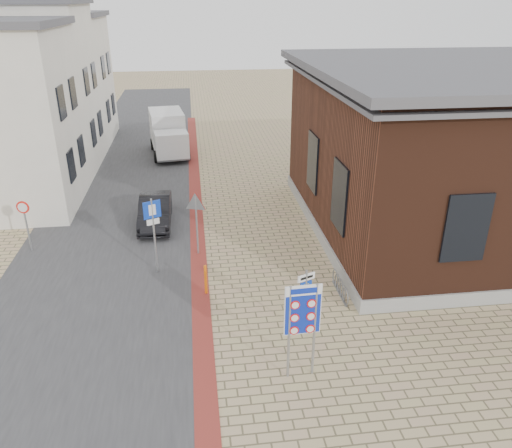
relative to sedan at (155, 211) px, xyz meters
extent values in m
plane|color=tan|center=(3.77, -8.76, -0.62)|extent=(120.00, 120.00, 0.00)
cube|color=#38383A|center=(-1.73, 6.24, -0.61)|extent=(7.00, 60.00, 0.02)
cube|color=maroon|center=(1.77, 1.24, -0.61)|extent=(0.60, 40.00, 0.02)
cube|color=gray|center=(12.77, -1.76, -0.37)|extent=(12.15, 12.15, 0.50)
cube|color=#422115|center=(12.77, -1.76, 2.88)|extent=(12.00, 12.00, 6.00)
cube|color=#4E4E53|center=(12.77, -1.76, 6.03)|extent=(13.00, 13.00, 0.30)
cube|color=#4E4E53|center=(12.77, -1.76, 5.63)|extent=(12.70, 12.70, 0.15)
cube|color=black|center=(6.75, -4.76, 2.18)|extent=(0.12, 1.60, 2.40)
cube|color=black|center=(6.75, -0.76, 2.18)|extent=(0.12, 1.60, 2.40)
cube|color=black|center=(9.77, -7.78, 2.18)|extent=(1.40, 0.12, 2.20)
cube|color=black|center=(-3.71, 2.04, 1.58)|extent=(0.10, 1.10, 1.40)
cube|color=black|center=(-3.71, 4.44, 1.58)|extent=(0.10, 1.10, 1.40)
cube|color=black|center=(-3.71, 2.04, 4.38)|extent=(0.10, 1.10, 1.40)
cube|color=black|center=(-3.71, 4.44, 4.38)|extent=(0.10, 1.10, 1.40)
cube|color=silver|center=(-7.23, 9.24, 3.78)|extent=(7.00, 6.00, 8.80)
cube|color=#4E4E53|center=(-7.23, 9.24, 8.33)|extent=(7.40, 6.40, 0.30)
cube|color=black|center=(-3.71, 8.04, 1.58)|extent=(0.10, 1.10, 1.40)
cube|color=black|center=(-3.71, 10.44, 1.58)|extent=(0.10, 1.10, 1.40)
cube|color=black|center=(-3.71, 8.04, 4.38)|extent=(0.10, 1.10, 1.40)
cube|color=black|center=(-3.71, 10.44, 4.38)|extent=(0.10, 1.10, 1.40)
cube|color=silver|center=(-7.23, 15.24, 3.38)|extent=(7.00, 6.00, 8.00)
cube|color=#4E4E53|center=(-7.23, 15.24, 7.53)|extent=(7.40, 6.40, 0.30)
cube|color=black|center=(-3.71, 14.04, 1.58)|extent=(0.10, 1.10, 1.40)
cube|color=black|center=(-3.71, 16.44, 1.58)|extent=(0.10, 1.10, 1.40)
cube|color=black|center=(-3.71, 14.04, 4.38)|extent=(0.10, 1.10, 1.40)
cube|color=black|center=(-3.71, 16.44, 4.38)|extent=(0.10, 1.10, 1.40)
torus|color=slate|center=(6.42, -7.16, -0.34)|extent=(0.04, 0.60, 0.60)
torus|color=slate|center=(6.42, -6.86, -0.34)|extent=(0.04, 0.60, 0.60)
torus|color=slate|center=(6.42, -6.56, -0.34)|extent=(0.04, 0.60, 0.60)
torus|color=slate|center=(6.42, -6.26, -0.34)|extent=(0.04, 0.60, 0.60)
torus|color=slate|center=(6.42, -5.96, -0.34)|extent=(0.04, 0.60, 0.60)
cube|color=slate|center=(6.42, -6.56, -0.60)|extent=(0.08, 1.60, 0.04)
imported|color=black|center=(0.00, 0.00, 0.00)|extent=(1.32, 3.77, 1.24)
cube|color=slate|center=(0.30, 10.70, -0.21)|extent=(2.53, 5.13, 0.23)
cube|color=white|center=(0.53, 8.98, 0.52)|extent=(2.10, 1.78, 1.46)
cube|color=black|center=(0.61, 8.30, 0.79)|extent=(1.73, 0.30, 0.73)
cube|color=white|center=(0.20, 11.52, 0.98)|extent=(2.41, 3.51, 2.01)
cylinder|color=black|center=(-0.46, 9.13, -0.26)|extent=(0.32, 0.75, 0.73)
cylinder|color=black|center=(1.44, 9.38, -0.26)|extent=(0.32, 0.75, 0.73)
cylinder|color=black|center=(-0.83, 12.03, -0.26)|extent=(0.32, 0.75, 0.73)
cylinder|color=black|center=(1.07, 12.27, -0.26)|extent=(0.32, 0.75, 0.73)
cylinder|color=gray|center=(3.94, -10.28, 0.75)|extent=(0.07, 0.07, 2.74)
cylinder|color=gray|center=(4.60, -10.25, 0.75)|extent=(0.07, 0.07, 2.74)
cube|color=white|center=(4.27, -10.26, 1.41)|extent=(0.94, 0.08, 1.41)
cube|color=#0D26A5|center=(4.27, -10.26, 1.41)|extent=(0.90, 0.09, 1.37)
cube|color=white|center=(4.27, -10.26, 1.98)|extent=(0.90, 0.09, 0.26)
cylinder|color=gray|center=(4.77, -8.46, 0.43)|extent=(0.07, 0.07, 2.11)
cube|color=white|center=(4.77, -8.46, 1.26)|extent=(0.54, 0.25, 0.20)
cube|color=#0F38B7|center=(4.77, -8.46, 0.98)|extent=(0.37, 0.18, 0.26)
cylinder|color=gray|center=(0.27, -4.26, 0.80)|extent=(0.07, 0.07, 2.84)
cube|color=#103AC0|center=(0.27, -4.26, 1.82)|extent=(0.59, 0.30, 0.63)
cube|color=white|center=(0.27, -4.26, 1.37)|extent=(0.43, 0.23, 0.20)
cylinder|color=gray|center=(1.77, -3.05, 0.59)|extent=(0.07, 0.07, 2.41)
cylinder|color=gray|center=(-4.73, -1.95, 0.43)|extent=(0.07, 0.07, 2.09)
cylinder|color=red|center=(-4.73, -1.95, 1.23)|extent=(0.49, 0.11, 0.49)
cylinder|color=orange|center=(1.97, -5.96, -0.09)|extent=(0.11, 0.11, 1.07)
camera|label=1|loc=(1.79, -20.38, 8.45)|focal=35.00mm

